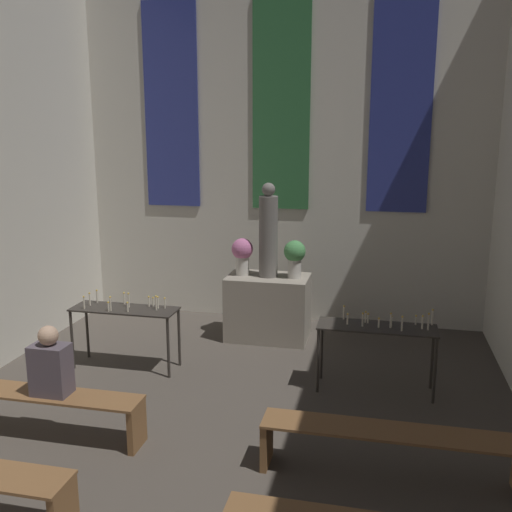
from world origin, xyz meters
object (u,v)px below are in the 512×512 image
at_px(altar, 268,307).
at_px(pew_back_left, 36,403).
at_px(statue, 268,233).
at_px(flower_vase_left, 242,253).
at_px(person_seated, 51,365).
at_px(candle_rack_left, 125,316).
at_px(flower_vase_right, 295,256).
at_px(pew_back_right, 388,443).
at_px(candle_rack_right, 377,334).

relative_size(altar, pew_back_left, 0.53).
bearing_deg(statue, pew_back_left, -117.99).
bearing_deg(statue, flower_vase_left, 180.00).
relative_size(statue, person_seated, 1.93).
distance_m(altar, flower_vase_left, 0.87).
distance_m(flower_vase_left, candle_rack_left, 1.93).
xyz_separation_m(flower_vase_right, pew_back_right, (1.31, -3.18, -0.91)).
distance_m(candle_rack_right, pew_back_left, 3.71).
xyz_separation_m(candle_rack_left, pew_back_left, (-0.14, -1.75, -0.34)).
bearing_deg(pew_back_right, altar, 117.99).
xyz_separation_m(altar, person_seated, (-1.49, -3.18, 0.30)).
distance_m(statue, candle_rack_left, 2.28).
distance_m(flower_vase_left, pew_back_left, 3.56).
xyz_separation_m(candle_rack_right, person_seated, (-3.06, -1.75, 0.07)).
height_order(statue, flower_vase_right, statue).
xyz_separation_m(altar, pew_back_right, (1.69, -3.18, -0.12)).
bearing_deg(pew_back_right, pew_back_left, 180.00).
relative_size(flower_vase_left, person_seated, 0.78).
bearing_deg(pew_back_right, candle_rack_left, 151.62).
distance_m(flower_vase_left, pew_back_right, 3.90).
relative_size(flower_vase_left, pew_back_left, 0.25).
distance_m(flower_vase_left, candle_rack_right, 2.47).
bearing_deg(candle_rack_left, flower_vase_right, 36.48).
relative_size(altar, person_seated, 1.68).
bearing_deg(flower_vase_right, pew_back_right, -67.58).
xyz_separation_m(flower_vase_right, person_seated, (-1.87, -3.18, -0.49)).
height_order(altar, statue, statue).
distance_m(statue, candle_rack_right, 2.29).
bearing_deg(candle_rack_right, statue, 137.55).
xyz_separation_m(pew_back_left, person_seated, (0.20, -0.00, 0.42)).
bearing_deg(candle_rack_right, altar, 137.55).
relative_size(altar, candle_rack_right, 0.87).
height_order(altar, flower_vase_right, flower_vase_right).
bearing_deg(pew_back_right, flower_vase_left, 123.05).
relative_size(flower_vase_left, pew_back_right, 0.25).
relative_size(altar, flower_vase_left, 2.17).
distance_m(statue, pew_back_left, 3.80).
relative_size(flower_vase_left, candle_rack_right, 0.40).
bearing_deg(candle_rack_right, flower_vase_right, 129.63).
relative_size(flower_vase_right, candle_rack_left, 0.40).
bearing_deg(statue, person_seated, -115.15).
height_order(statue, pew_back_left, statue).
bearing_deg(flower_vase_left, person_seated, -109.31).
bearing_deg(statue, flower_vase_right, 0.00).
height_order(flower_vase_left, candle_rack_left, flower_vase_left).
height_order(candle_rack_left, pew_back_right, candle_rack_left).
xyz_separation_m(candle_rack_left, pew_back_right, (3.24, -1.75, -0.34)).
distance_m(flower_vase_left, flower_vase_right, 0.76).
bearing_deg(candle_rack_right, candle_rack_left, -179.99).
distance_m(pew_back_right, person_seated, 3.21).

